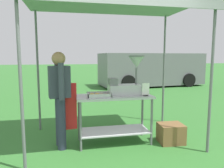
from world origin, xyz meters
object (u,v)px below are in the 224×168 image
(vendor, at_px, (60,95))
(van_grey, at_px, (151,69))
(donut_fryer, at_px, (127,80))
(donut_tray, at_px, (99,96))
(donut_cart, at_px, (114,109))
(menu_sign, at_px, (146,90))
(supply_crate, at_px, (171,133))
(stall_canopy, at_px, (113,6))

(vendor, distance_m, van_grey, 8.30)
(donut_fryer, height_order, van_grey, van_grey)
(donut_tray, distance_m, donut_fryer, 0.60)
(vendor, bearing_deg, donut_cart, -0.06)
(donut_fryer, height_order, menu_sign, donut_fryer)
(donut_tray, xyz_separation_m, menu_sign, (0.81, -0.06, 0.07))
(menu_sign, bearing_deg, supply_crate, -8.40)
(donut_tray, distance_m, supply_crate, 1.47)
(donut_fryer, bearing_deg, van_grey, 64.87)
(donut_tray, xyz_separation_m, van_grey, (3.80, 7.10, -0.00))
(vendor, xyz_separation_m, van_grey, (4.44, 7.02, -0.03))
(donut_tray, relative_size, donut_fryer, 0.55)
(menu_sign, distance_m, van_grey, 7.76)
(vendor, distance_m, supply_crate, 2.06)
(vendor, height_order, supply_crate, vendor)
(supply_crate, relative_size, van_grey, 0.08)
(stall_canopy, bearing_deg, vendor, -173.90)
(menu_sign, relative_size, supply_crate, 0.50)
(stall_canopy, bearing_deg, donut_cart, -90.00)
(stall_canopy, xyz_separation_m, vendor, (-0.92, -0.10, -1.48))
(supply_crate, xyz_separation_m, van_grey, (2.53, 7.23, 0.71))
(menu_sign, bearing_deg, stall_canopy, 155.35)
(van_grey, bearing_deg, stall_canopy, -116.95)
(donut_fryer, distance_m, supply_crate, 1.23)
(donut_cart, distance_m, donut_tray, 0.40)
(donut_tray, xyz_separation_m, donut_fryer, (0.53, 0.13, 0.24))
(donut_tray, relative_size, van_grey, 0.07)
(donut_fryer, xyz_separation_m, van_grey, (3.27, 6.97, -0.24))
(donut_tray, distance_m, menu_sign, 0.82)
(stall_canopy, bearing_deg, menu_sign, -24.65)
(menu_sign, bearing_deg, donut_cart, 164.91)
(van_grey, bearing_deg, donut_tray, -118.17)
(van_grey, bearing_deg, supply_crate, -109.28)
(donut_cart, relative_size, menu_sign, 5.94)
(donut_tray, height_order, donut_fryer, donut_fryer)
(menu_sign, bearing_deg, donut_fryer, 145.52)
(donut_cart, relative_size, vendor, 0.82)
(supply_crate, bearing_deg, donut_cart, 168.01)
(donut_cart, xyz_separation_m, vendor, (-0.92, 0.00, 0.29))
(supply_crate, distance_m, van_grey, 7.69)
(menu_sign, xyz_separation_m, vendor, (-1.45, 0.14, -0.05))
(donut_cart, xyz_separation_m, menu_sign, (0.53, -0.14, 0.34))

